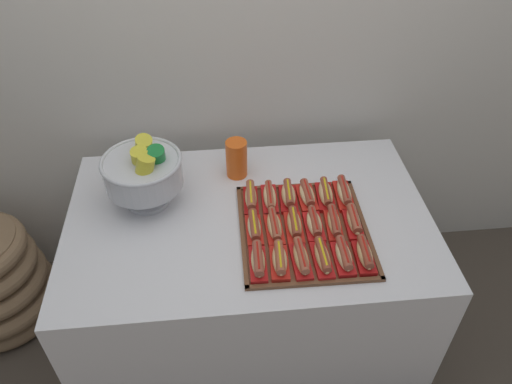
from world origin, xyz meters
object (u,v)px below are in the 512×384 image
hot_dog_9 (314,224)px  serving_tray (304,230)px  hot_dog_16 (326,194)px  cup_stack (237,159)px  hot_dog_11 (354,221)px  hot_dog_14 (288,196)px  hot_dog_12 (251,198)px  hot_dog_17 (344,193)px  hot_dog_10 (334,223)px  hot_dog_5 (365,254)px  hot_dog_2 (301,258)px  hot_dog_7 (274,226)px  punch_bowl (144,171)px  hot_dog_1 (280,260)px  hot_dog_0 (258,261)px  hot_dog_6 (254,227)px  hot_dog_3 (322,257)px  hot_dog_13 (270,197)px  hot_dog_15 (307,195)px  hot_dog_8 (294,225)px  buffet_table (250,277)px  hot_dog_4 (344,256)px

hot_dog_9 → serving_tray: bearing=179.1°
hot_dog_16 → cup_stack: cup_stack is taller
hot_dog_11 → hot_dog_16: size_ratio=0.94×
hot_dog_9 → hot_dog_14: (-0.07, 0.17, 0.00)m
hot_dog_12 → hot_dog_17: 0.38m
hot_dog_10 → hot_dog_16: bearing=89.1°
serving_tray → hot_dog_5: size_ratio=3.40×
hot_dog_9 → hot_dog_2: bearing=-115.4°
hot_dog_7 → punch_bowl: (-0.48, 0.23, 0.12)m
hot_dog_1 → punch_bowl: bearing=140.4°
hot_dog_0 → hot_dog_6: bearing=89.1°
serving_tray → hot_dog_3: (0.03, -0.17, 0.03)m
hot_dog_6 → hot_dog_13: (0.08, 0.16, -0.00)m
hot_dog_7 → hot_dog_13: hot_dog_7 is taller
hot_dog_0 → hot_dog_11: bearing=22.8°
hot_dog_11 → cup_stack: size_ratio=0.97×
serving_tray → hot_dog_6: 0.19m
hot_dog_0 → hot_dog_14: 0.36m
hot_dog_3 → hot_dog_11: 0.22m
hot_dog_15 → hot_dog_17: hot_dog_17 is taller
hot_dog_3 → hot_dog_13: (-0.14, 0.33, -0.00)m
hot_dog_11 → hot_dog_14: same height
hot_dog_0 → hot_dog_8: (0.15, 0.16, -0.00)m
hot_dog_2 → hot_dog_16: bearing=64.6°
hot_dog_3 → hot_dog_2: bearing=179.1°
hot_dog_14 → hot_dog_12: bearing=179.1°
hot_dog_9 → hot_dog_10: (0.07, -0.00, -0.00)m
serving_tray → hot_dog_10: 0.12m
buffet_table → hot_dog_10: hot_dog_10 is taller
hot_dog_9 → hot_dog_17: bearing=46.8°
hot_dog_8 → serving_tray: bearing=-0.9°
hot_dog_0 → hot_dog_15: (0.23, 0.33, -0.00)m
hot_dog_7 → cup_stack: cup_stack is taller
hot_dog_7 → hot_dog_11: 0.30m
hot_dog_6 → hot_dog_11: (0.37, -0.01, 0.00)m
hot_dog_2 → hot_dog_12: (-0.14, 0.33, 0.00)m
buffet_table → hot_dog_3: size_ratio=8.38×
hot_dog_5 → hot_dog_15: bearing=113.5°
hot_dog_14 → hot_dog_17: 0.23m
hot_dog_0 → hot_dog_4: bearing=-0.9°
hot_dog_14 → hot_dog_16: size_ratio=0.94×
hot_dog_17 → punch_bowl: 0.79m
hot_dog_0 → hot_dog_8: size_ratio=0.96×
hot_dog_2 → hot_dog_6: 0.22m
hot_dog_17 → cup_stack: cup_stack is taller
hot_dog_2 → punch_bowl: (-0.55, 0.40, 0.12)m
hot_dog_2 → hot_dog_6: hot_dog_2 is taller
punch_bowl → hot_dog_2: bearing=-35.7°
hot_dog_14 → hot_dog_16: hot_dog_14 is taller
hot_dog_5 → hot_dog_17: bearing=89.1°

